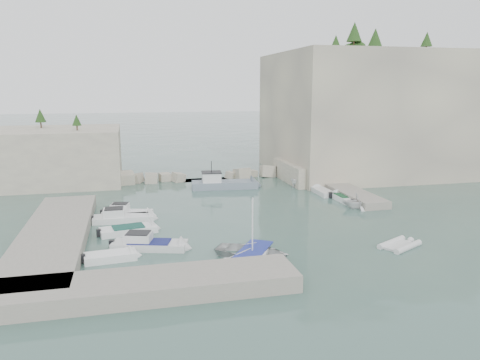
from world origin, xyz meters
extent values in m
plane|color=#42645B|center=(0.00, 0.00, 0.00)|extent=(400.00, 400.00, 0.00)
cube|color=beige|center=(23.00, 23.00, 8.50)|extent=(26.00, 22.00, 17.00)
cube|color=beige|center=(13.00, 18.00, 1.25)|extent=(8.00, 10.00, 2.50)
cube|color=beige|center=(-20.00, 25.00, 3.50)|extent=(16.00, 14.00, 7.00)
cube|color=#9E9689|center=(-17.00, -1.00, 0.55)|extent=(5.00, 24.00, 1.10)
cube|color=#9E9689|center=(-10.00, -12.50, 0.55)|extent=(18.00, 4.00, 1.10)
cube|color=#9E9689|center=(13.50, 10.00, 0.40)|extent=(3.00, 16.00, 0.80)
cube|color=beige|center=(-1.00, 22.00, 0.70)|extent=(28.00, 3.00, 1.40)
imported|color=silver|center=(-2.42, -7.93, 0.00)|extent=(6.69, 6.23, 1.13)
imported|color=white|center=(11.89, 3.35, 0.00)|extent=(3.76, 3.42, 1.70)
imported|color=white|center=(10.40, 14.60, 0.00)|extent=(4.13, 2.23, 1.51)
cylinder|color=white|center=(-2.42, -7.93, 2.66)|extent=(0.10, 0.10, 4.20)
cone|color=#1E4219|center=(18.00, 18.00, 19.27)|extent=(1.96, 1.96, 2.45)
cone|color=#1E4219|center=(26.00, 27.00, 19.60)|extent=(2.24, 2.24, 2.80)
cone|color=#1E4219|center=(30.00, 20.00, 18.82)|extent=(1.57, 1.57, 1.96)
cone|color=#1E4219|center=(21.00, 30.00, 19.08)|extent=(1.79, 1.79, 2.24)
cone|color=#1E4219|center=(-22.00, 27.00, 8.62)|extent=(1.40, 1.40, 1.75)
cone|color=#1E4219|center=(-17.00, 22.00, 8.30)|extent=(1.12, 1.12, 1.40)
camera|label=1|loc=(-10.89, -39.33, 12.25)|focal=35.00mm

